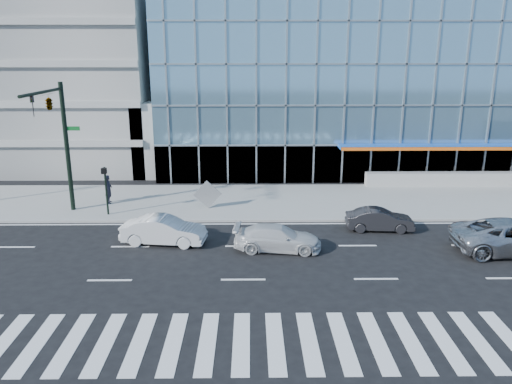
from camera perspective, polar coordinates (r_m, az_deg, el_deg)
The scene contains 12 objects.
ground at distance 26.44m, azimuth -1.36°, elevation -6.21°, with size 160.00×160.00×0.00m, color black.
sidewalk at distance 33.97m, azimuth -1.21°, elevation -1.02°, with size 120.00×8.00×0.15m, color gray.
theatre_building at distance 52.38m, azimuth 14.82°, elevation 12.67°, with size 42.00×26.00×15.00m, color #6C99B4.
parking_garage at distance 54.45m, azimuth -23.41°, elevation 14.67°, with size 24.00×24.00×20.00m, color gray.
ramp_block at distance 43.53m, azimuth -9.09°, elevation 6.48°, with size 6.00×8.00×6.00m, color gray.
traffic_signal at distance 31.43m, azimuth -22.02°, elevation 7.83°, with size 1.14×5.74×8.00m.
ped_signal_post at distance 31.72m, azimuth -16.83°, elevation 0.94°, with size 0.30×0.33×3.00m.
white_suv at distance 25.77m, azimuth 2.47°, elevation -5.26°, with size 1.82×4.49×1.30m, color silver.
white_sedan at distance 27.00m, azimuth -10.50°, elevation -4.33°, with size 1.56×4.46×1.47m, color silver.
dark_sedan at distance 29.37m, azimuth 13.95°, elevation -3.10°, with size 1.33×3.82×1.26m, color black.
pedestrian at distance 34.44m, azimuth -16.50°, elevation 0.33°, with size 0.69×0.46×1.90m, color black.
tilted_panel at distance 32.06m, azimuth -5.56°, elevation -0.27°, with size 1.30×0.06×1.30m, color gray.
Camera 1 is at (0.34, -24.51, 9.92)m, focal length 35.00 mm.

